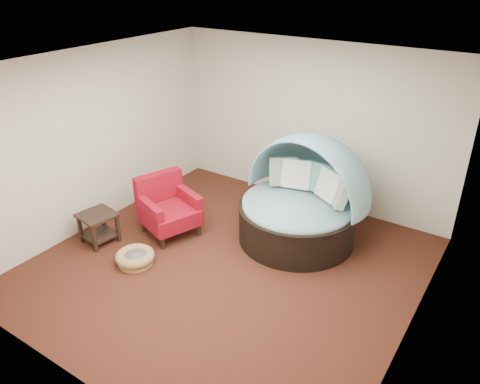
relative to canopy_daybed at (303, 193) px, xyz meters
The scene contains 10 objects.
floor 1.57m from the canopy_daybed, 111.20° to the right, with size 5.00×5.00×0.00m, color #421D12.
wall_back 1.46m from the canopy_daybed, 112.13° to the left, with size 5.00×5.00×0.00m, color beige.
wall_front 3.87m from the canopy_daybed, 97.48° to the right, with size 5.00×5.00×0.00m, color beige.
wall_left 3.32m from the canopy_daybed, 156.88° to the right, with size 5.00×5.00×0.00m, color beige.
wall_right 2.46m from the canopy_daybed, 32.56° to the right, with size 5.00×5.00×0.00m, color beige.
ceiling 2.46m from the canopy_daybed, 111.20° to the right, with size 5.00×5.00×0.00m, color white.
canopy_daybed is the anchor object (origin of this frame).
pet_basket 2.63m from the canopy_daybed, 129.66° to the right, with size 0.67×0.67×0.19m.
red_armchair 2.10m from the canopy_daybed, 150.53° to the right, with size 1.02×1.02×0.93m.
side_table 3.13m from the canopy_daybed, 143.67° to the right, with size 0.58×0.58×0.48m.
Camera 1 is at (3.18, -4.46, 3.93)m, focal length 35.00 mm.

